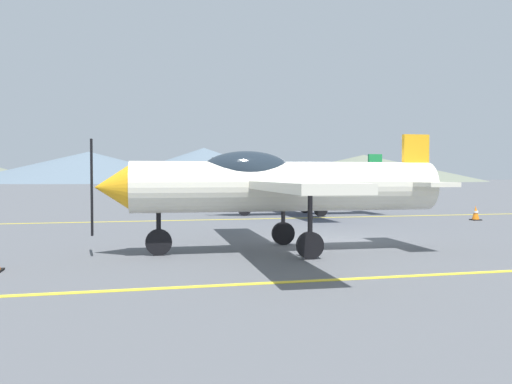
% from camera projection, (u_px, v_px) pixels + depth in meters
% --- Properties ---
extents(ground_plane, '(400.00, 400.00, 0.00)m').
position_uv_depth(ground_plane, '(333.00, 244.00, 13.58)').
color(ground_plane, '#54565B').
extents(apron_line_near, '(80.00, 0.16, 0.01)m').
position_uv_depth(apron_line_near, '(425.00, 275.00, 9.28)').
color(apron_line_near, yellow).
rests_on(apron_line_near, ground_plane).
extents(apron_line_far, '(80.00, 0.16, 0.01)m').
position_uv_depth(apron_line_far, '(260.00, 219.00, 21.48)').
color(apron_line_far, yellow).
rests_on(apron_line_far, ground_plane).
extents(airplane_near, '(8.20, 9.46, 2.84)m').
position_uv_depth(airplane_near, '(274.00, 185.00, 12.10)').
color(airplane_near, silver).
rests_on(airplane_near, ground_plane).
extents(airplane_mid, '(8.19, 9.45, 2.84)m').
position_uv_depth(airplane_mid, '(302.00, 180.00, 23.64)').
color(airplane_mid, '#33478C').
rests_on(airplane_mid, ground_plane).
extents(traffic_cone_front, '(0.36, 0.36, 0.59)m').
position_uv_depth(traffic_cone_front, '(476.00, 213.00, 20.83)').
color(traffic_cone_front, black).
rests_on(traffic_cone_front, ground_plane).
extents(hill_centerleft, '(68.47, 68.47, 8.67)m').
position_uv_depth(hill_centerleft, '(89.00, 167.00, 145.17)').
color(hill_centerleft, slate).
rests_on(hill_centerleft, ground_plane).
extents(hill_centerright, '(61.61, 61.61, 10.44)m').
position_uv_depth(hill_centerright, '(204.00, 165.00, 157.82)').
color(hill_centerright, slate).
rests_on(hill_centerright, ground_plane).
extents(hill_right, '(81.53, 81.53, 9.22)m').
position_uv_depth(hill_right, '(364.00, 168.00, 180.76)').
color(hill_right, slate).
rests_on(hill_right, ground_plane).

